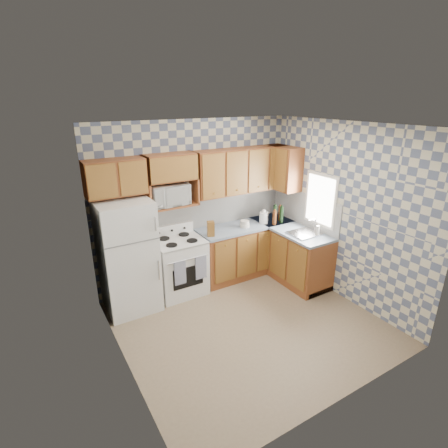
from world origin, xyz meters
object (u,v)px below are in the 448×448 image
at_px(refrigerator, 128,257).
at_px(electric_kettle, 264,218).
at_px(stove_body, 179,267).
at_px(microwave, 168,195).

distance_m(refrigerator, electric_kettle, 2.42).
bearing_deg(electric_kettle, stove_body, 177.62).
bearing_deg(stove_body, electric_kettle, -2.38).
height_order(refrigerator, stove_body, refrigerator).
height_order(microwave, electric_kettle, microwave).
bearing_deg(electric_kettle, microwave, 171.45).
distance_m(refrigerator, stove_body, 0.89).
xyz_separation_m(microwave, electric_kettle, (1.65, -0.25, -0.59)).
relative_size(microwave, electric_kettle, 2.97).
relative_size(refrigerator, electric_kettle, 8.60).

